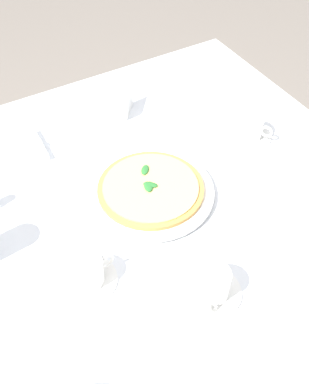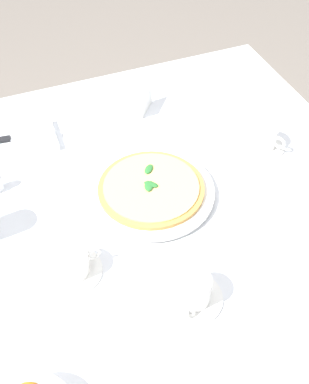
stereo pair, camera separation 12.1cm
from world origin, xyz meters
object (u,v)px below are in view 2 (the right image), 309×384
at_px(coffee_cup_right_edge, 302,220).
at_px(pizza_plate, 151,192).
at_px(pizza, 151,188).
at_px(napkin_folded, 15,142).
at_px(menu_card, 147,102).
at_px(dinner_knife, 15,138).
at_px(coffee_cup_near_left, 72,264).
at_px(coffee_cup_left_edge, 262,138).
at_px(coffee_cup_far_right, 192,291).

bearing_deg(coffee_cup_right_edge, pizza_plate, 140.67).
xyz_separation_m(pizza, napkin_folded, (-0.28, 0.31, -0.01)).
bearing_deg(menu_card, pizza, -159.80).
relative_size(napkin_folded, dinner_knife, 1.16).
xyz_separation_m(coffee_cup_near_left, napkin_folded, (-0.03, 0.46, -0.02)).
bearing_deg(menu_card, coffee_cup_near_left, -177.22).
height_order(coffee_cup_left_edge, coffee_cup_far_right, coffee_cup_far_right).
height_order(pizza_plate, coffee_cup_far_right, coffee_cup_far_right).
relative_size(pizza, menu_card, 3.63).
distance_m(coffee_cup_left_edge, dinner_knife, 0.67).
height_order(coffee_cup_far_right, menu_card, coffee_cup_far_right).
height_order(pizza_plate, napkin_folded, napkin_folded).
distance_m(coffee_cup_far_right, menu_card, 0.65).
height_order(pizza, coffee_cup_right_edge, coffee_cup_right_edge).
bearing_deg(coffee_cup_near_left, napkin_folded, 94.27).
bearing_deg(coffee_cup_left_edge, coffee_cup_near_left, -160.36).
bearing_deg(coffee_cup_near_left, menu_card, 53.25).
bearing_deg(dinner_knife, napkin_folded, 180.00).
xyz_separation_m(pizza, coffee_cup_left_edge, (0.35, 0.06, 0.00)).
bearing_deg(coffee_cup_right_edge, coffee_cup_left_edge, 77.14).
bearing_deg(coffee_cup_left_edge, coffee_cup_far_right, -135.91).
xyz_separation_m(pizza_plate, pizza, (0.00, 0.00, 0.01)).
xyz_separation_m(napkin_folded, menu_card, (0.39, 0.01, 0.02)).
height_order(pizza, dinner_knife, pizza).
bearing_deg(coffee_cup_far_right, coffee_cup_near_left, 143.08).
bearing_deg(coffee_cup_right_edge, coffee_cup_far_right, -166.04).
height_order(coffee_cup_right_edge, menu_card, coffee_cup_right_edge).
xyz_separation_m(coffee_cup_right_edge, menu_card, (-0.17, 0.55, -0.00)).
xyz_separation_m(coffee_cup_left_edge, napkin_folded, (-0.62, 0.25, -0.02)).
xyz_separation_m(pizza, menu_card, (0.11, 0.33, 0.01)).
relative_size(coffee_cup_left_edge, coffee_cup_near_left, 0.98).
bearing_deg(menu_card, napkin_folded, 131.30).
bearing_deg(coffee_cup_right_edge, coffee_cup_near_left, 171.35).
height_order(coffee_cup_right_edge, dinner_knife, coffee_cup_right_edge).
height_order(coffee_cup_left_edge, coffee_cup_near_left, coffee_cup_left_edge).
relative_size(pizza_plate, coffee_cup_right_edge, 2.40).
height_order(coffee_cup_left_edge, napkin_folded, coffee_cup_left_edge).
distance_m(coffee_cup_near_left, dinner_knife, 0.46).
distance_m(coffee_cup_near_left, napkin_folded, 0.47).
xyz_separation_m(pizza_plate, menu_card, (0.11, 0.33, 0.02)).
relative_size(pizza, coffee_cup_near_left, 1.97).
distance_m(pizza, coffee_cup_near_left, 0.28).
relative_size(pizza, coffee_cup_left_edge, 2.01).
xyz_separation_m(coffee_cup_left_edge, menu_card, (-0.23, 0.27, 0.00)).
xyz_separation_m(coffee_cup_far_right, coffee_cup_near_left, (-0.21, 0.16, -0.00)).
distance_m(napkin_folded, menu_card, 0.39).
height_order(pizza, menu_card, menu_card).
height_order(coffee_cup_far_right, coffee_cup_near_left, coffee_cup_far_right).
relative_size(coffee_cup_right_edge, coffee_cup_near_left, 0.98).
distance_m(coffee_cup_left_edge, napkin_folded, 0.67).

